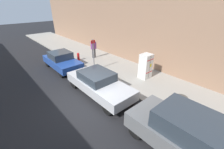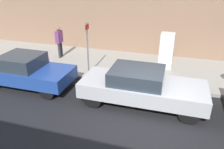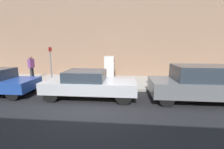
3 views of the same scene
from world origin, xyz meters
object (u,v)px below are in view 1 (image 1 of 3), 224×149
parked_suv_gray (194,138)px  street_sign_post (94,53)px  parked_hatchback_blue (62,61)px  fire_hydrant (78,56)px  pedestrian_walking_far (94,47)px  parked_sedan_silver (99,83)px  discarded_refrigerator (146,66)px

parked_suv_gray → street_sign_post: bearing=-101.3°
parked_hatchback_blue → parked_suv_gray: parked_suv_gray is taller
street_sign_post → fire_hydrant: bearing=-93.9°
pedestrian_walking_far → parked_sedan_silver: (3.35, 5.25, -0.44)m
parked_sedan_silver → parked_hatchback_blue: bearing=-90.0°
fire_hydrant → parked_hatchback_blue: bearing=16.9°
pedestrian_walking_far → parked_suv_gray: bearing=17.1°
pedestrian_walking_far → parked_hatchback_blue: bearing=-52.0°
street_sign_post → fire_hydrant: 2.98m
parked_hatchback_blue → parked_suv_gray: bearing=90.0°
parked_sedan_silver → parked_suv_gray: size_ratio=0.96×
pedestrian_walking_far → parked_sedan_silver: bearing=2.0°
discarded_refrigerator → fire_hydrant: discarded_refrigerator is taller
discarded_refrigerator → fire_hydrant: 6.52m
street_sign_post → parked_sedan_silver: size_ratio=0.54×
street_sign_post → parked_suv_gray: street_sign_post is taller
street_sign_post → pedestrian_walking_far: bearing=-124.9°
street_sign_post → parked_sedan_silver: 3.35m
fire_hydrant → parked_suv_gray: bearing=80.6°
discarded_refrigerator → parked_suv_gray: discarded_refrigerator is taller
fire_hydrant → parked_hatchback_blue: size_ratio=0.18×
pedestrian_walking_far → discarded_refrigerator: bearing=37.2°
fire_hydrant → parked_sedan_silver: (1.84, 5.60, 0.22)m
discarded_refrigerator → pedestrian_walking_far: size_ratio=0.99×
discarded_refrigerator → parked_suv_gray: (3.62, 4.81, -0.14)m
discarded_refrigerator → parked_hatchback_blue: 6.75m
discarded_refrigerator → parked_hatchback_blue: (3.62, -5.69, -0.30)m
discarded_refrigerator → fire_hydrant: size_ratio=2.40×
fire_hydrant → parked_sedan_silver: parked_sedan_silver is taller
parked_sedan_silver → fire_hydrant: bearing=-108.2°
parked_sedan_silver → discarded_refrigerator: bearing=169.9°
fire_hydrant → parked_suv_gray: 11.21m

